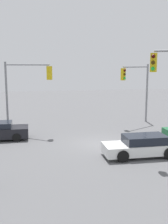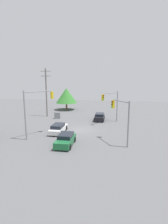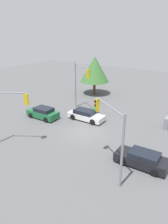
{
  "view_description": "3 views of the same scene",
  "coord_description": "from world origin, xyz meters",
  "views": [
    {
      "loc": [
        -18.71,
        4.66,
        5.63
      ],
      "look_at": [
        1.53,
        0.9,
        2.06
      ],
      "focal_mm": 45.0,
      "sensor_mm": 36.0,
      "label": 1
    },
    {
      "loc": [
        4.81,
        -26.5,
        7.95
      ],
      "look_at": [
        0.61,
        -0.18,
        2.96
      ],
      "focal_mm": 28.0,
      "sensor_mm": 36.0,
      "label": 2
    },
    {
      "loc": [
        18.19,
        11.64,
        11.02
      ],
      "look_at": [
        1.16,
        0.61,
        2.99
      ],
      "focal_mm": 35.0,
      "sensor_mm": 36.0,
      "label": 3
    }
  ],
  "objects": [
    {
      "name": "ground_plane",
      "position": [
        0.0,
        0.0,
        0.0
      ],
      "size": [
        80.0,
        80.0,
        0.0
      ],
      "primitive_type": "plane",
      "color": "#5B5B5E"
    },
    {
      "name": "sedan_dark",
      "position": [
        2.52,
        7.28,
        0.65
      ],
      "size": [
        1.92,
        4.38,
        1.32
      ],
      "rotation": [
        0.0,
        0.0,
        3.14
      ],
      "color": "black",
      "rests_on": "ground_plane"
    },
    {
      "name": "sedan_white",
      "position": [
        -3.07,
        -1.86,
        0.64
      ],
      "size": [
        1.88,
        4.63,
        1.31
      ],
      "color": "silver",
      "rests_on": "ground_plane"
    },
    {
      "name": "sedan_green",
      "position": [
        -0.63,
        -6.77,
        0.69
      ],
      "size": [
        1.93,
        4.12,
        1.42
      ],
      "rotation": [
        0.0,
        0.0,
        3.14
      ],
      "color": "#1E6638",
      "rests_on": "ground_plane"
    },
    {
      "name": "traffic_signal_main",
      "position": [
        4.78,
        5.29,
        4.02
      ],
      "size": [
        2.87,
        3.81,
        5.78
      ],
      "rotation": [
        0.0,
        0.0,
        4.08
      ],
      "color": "gray",
      "rests_on": "ground_plane"
    },
    {
      "name": "traffic_signal_cross",
      "position": [
        6.02,
        -4.97,
        3.83
      ],
      "size": [
        2.14,
        3.35,
        5.57
      ],
      "rotation": [
        0.0,
        0.0,
        2.1
      ],
      "color": "gray",
      "rests_on": "ground_plane"
    },
    {
      "name": "traffic_signal_aux",
      "position": [
        -5.34,
        -4.2,
        4.52
      ],
      "size": [
        2.8,
        3.92,
        6.55
      ],
      "rotation": [
        0.0,
        0.0,
        0.97
      ],
      "color": "gray",
      "rests_on": "ground_plane"
    },
    {
      "name": "utility_pole_tall",
      "position": [
        -9.04,
        9.17,
        5.41
      ],
      "size": [
        2.2,
        0.28,
        10.23
      ],
      "color": "slate",
      "rests_on": "ground_plane"
    },
    {
      "name": "electrical_cabinet",
      "position": [
        -6.1,
        7.25,
        0.67
      ],
      "size": [
        1.2,
        0.51,
        1.33
      ],
      "primitive_type": "cube",
      "color": "gray",
      "rests_on": "ground_plane"
    },
    {
      "name": "tree_right",
      "position": [
        -6.95,
        17.89,
        3.77
      ],
      "size": [
        5.46,
        5.46,
        5.7
      ],
      "color": "brown",
      "rests_on": "ground_plane"
    }
  ]
}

